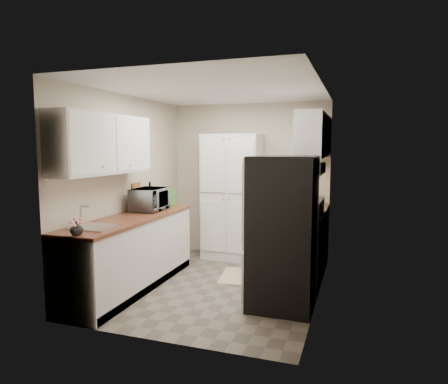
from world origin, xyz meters
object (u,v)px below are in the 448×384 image
(pantry_cabinet, at_px, (232,197))
(toaster_oven, at_px, (304,198))
(electric_range, at_px, (296,248))
(refrigerator, at_px, (283,232))
(microwave, at_px, (150,199))
(wine_bottle, at_px, (150,196))

(pantry_cabinet, xyz_separation_m, toaster_oven, (1.15, -0.04, 0.03))
(electric_range, height_order, refrigerator, refrigerator)
(refrigerator, height_order, toaster_oven, refrigerator)
(microwave, bearing_deg, refrigerator, -109.41)
(microwave, relative_size, toaster_oven, 1.46)
(pantry_cabinet, relative_size, toaster_oven, 5.20)
(pantry_cabinet, height_order, refrigerator, pantry_cabinet)
(refrigerator, distance_m, microwave, 2.04)
(electric_range, bearing_deg, microwave, -172.08)
(pantry_cabinet, bearing_deg, microwave, -124.29)
(electric_range, relative_size, wine_bottle, 3.31)
(toaster_oven, bearing_deg, wine_bottle, -174.67)
(refrigerator, bearing_deg, microwave, 165.07)
(electric_range, height_order, microwave, microwave)
(electric_range, xyz_separation_m, microwave, (-1.99, -0.28, 0.60))
(toaster_oven, bearing_deg, microwave, -168.21)
(pantry_cabinet, relative_size, electric_range, 1.77)
(electric_range, relative_size, microwave, 2.01)
(refrigerator, bearing_deg, toaster_oven, 89.70)
(pantry_cabinet, xyz_separation_m, wine_bottle, (-0.94, -0.97, 0.09))
(refrigerator, xyz_separation_m, toaster_oven, (0.01, 1.69, 0.18))
(microwave, bearing_deg, toaster_oven, -63.86)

